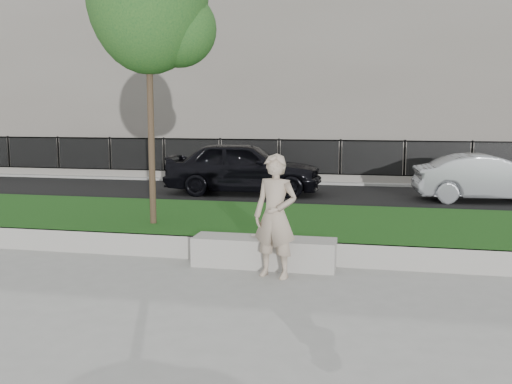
% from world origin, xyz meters
% --- Properties ---
extents(ground, '(90.00, 90.00, 0.00)m').
position_xyz_m(ground, '(0.00, 0.00, 0.00)').
color(ground, gray).
rests_on(ground, ground).
extents(grass_bank, '(34.00, 4.00, 0.40)m').
position_xyz_m(grass_bank, '(0.00, 3.00, 0.20)').
color(grass_bank, '#0E3A0E').
rests_on(grass_bank, ground).
extents(grass_kerb, '(34.00, 0.08, 0.40)m').
position_xyz_m(grass_kerb, '(0.00, 1.04, 0.20)').
color(grass_kerb, gray).
rests_on(grass_kerb, ground).
extents(street, '(34.00, 7.00, 0.04)m').
position_xyz_m(street, '(0.00, 8.50, 0.02)').
color(street, black).
rests_on(street, ground).
extents(far_pavement, '(34.00, 3.00, 0.12)m').
position_xyz_m(far_pavement, '(0.00, 13.00, 0.06)').
color(far_pavement, gray).
rests_on(far_pavement, ground).
extents(iron_fence, '(32.00, 0.30, 1.50)m').
position_xyz_m(iron_fence, '(0.00, 12.00, 0.54)').
color(iron_fence, slate).
rests_on(iron_fence, far_pavement).
extents(building_facade, '(34.00, 10.00, 10.00)m').
position_xyz_m(building_facade, '(0.00, 20.00, 5.00)').
color(building_facade, slate).
rests_on(building_facade, ground).
extents(stone_bench, '(2.38, 0.59, 0.49)m').
position_xyz_m(stone_bench, '(1.06, 0.80, 0.24)').
color(stone_bench, gray).
rests_on(stone_bench, ground).
extents(man, '(0.79, 0.62, 1.93)m').
position_xyz_m(man, '(1.35, 0.25, 0.96)').
color(man, tan).
rests_on(man, ground).
extents(book, '(0.26, 0.21, 0.03)m').
position_xyz_m(book, '(0.95, 0.89, 0.50)').
color(book, beige).
rests_on(book, stone_bench).
extents(young_tree, '(2.37, 2.27, 5.81)m').
position_xyz_m(young_tree, '(-1.32, 2.08, 4.62)').
color(young_tree, '#38281C').
rests_on(young_tree, grass_bank).
extents(car_dark, '(4.92, 2.23, 1.64)m').
position_xyz_m(car_dark, '(-1.17, 8.84, 0.86)').
color(car_dark, black).
rests_on(car_dark, street).
extents(car_silver, '(4.17, 1.78, 1.34)m').
position_xyz_m(car_silver, '(5.96, 8.75, 0.71)').
color(car_silver, gray).
rests_on(car_silver, street).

